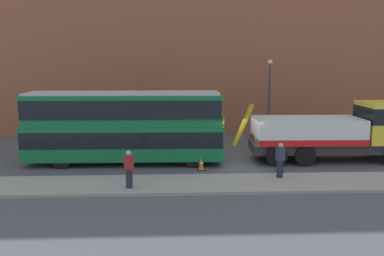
% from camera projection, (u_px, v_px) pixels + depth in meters
% --- Properties ---
extents(ground_plane, '(120.00, 120.00, 0.00)m').
position_uv_depth(ground_plane, '(237.00, 162.00, 22.60)').
color(ground_plane, '#4C4C51').
extents(near_kerb, '(60.00, 2.80, 0.15)m').
position_uv_depth(near_kerb, '(250.00, 183.00, 18.45)').
color(near_kerb, gray).
rests_on(near_kerb, ground_plane).
extents(building_facade, '(60.00, 1.50, 16.00)m').
position_uv_depth(building_facade, '(220.00, 30.00, 29.98)').
color(building_facade, '#935138').
rests_on(building_facade, ground_plane).
extents(recovery_tow_truck, '(10.16, 2.78, 3.67)m').
position_uv_depth(recovery_tow_truck, '(337.00, 131.00, 22.64)').
color(recovery_tow_truck, '#2D2D2D').
rests_on(recovery_tow_truck, ground_plane).
extents(double_decker_bus, '(11.08, 2.73, 4.06)m').
position_uv_depth(double_decker_bus, '(125.00, 124.00, 22.04)').
color(double_decker_bus, '#146B38').
rests_on(double_decker_bus, ground_plane).
extents(pedestrian_onlooker, '(0.46, 0.47, 1.71)m').
position_uv_depth(pedestrian_onlooker, '(129.00, 170.00, 17.45)').
color(pedestrian_onlooker, '#232333').
rests_on(pedestrian_onlooker, near_kerb).
extents(pedestrian_bystander, '(0.47, 0.40, 1.71)m').
position_uv_depth(pedestrian_bystander, '(280.00, 161.00, 19.01)').
color(pedestrian_bystander, '#232333').
rests_on(pedestrian_bystander, near_kerb).
extents(traffic_cone_near_bus, '(0.36, 0.36, 0.72)m').
position_uv_depth(traffic_cone_near_bus, '(201.00, 164.00, 20.87)').
color(traffic_cone_near_bus, orange).
rests_on(traffic_cone_near_bus, ground_plane).
extents(traffic_cone_midway, '(0.36, 0.36, 0.72)m').
position_uv_depth(traffic_cone_midway, '(280.00, 165.00, 20.60)').
color(traffic_cone_midway, orange).
rests_on(traffic_cone_midway, ground_plane).
extents(street_lamp, '(0.36, 0.36, 5.83)m').
position_uv_depth(street_lamp, '(269.00, 92.00, 28.76)').
color(street_lamp, '#38383D').
rests_on(street_lamp, ground_plane).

